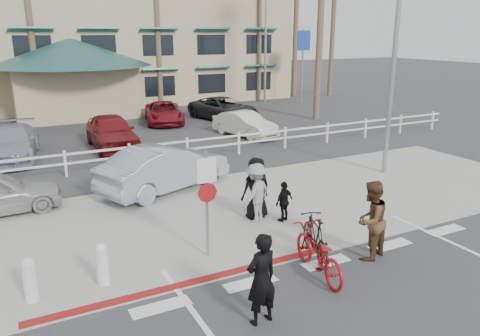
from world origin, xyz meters
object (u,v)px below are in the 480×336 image
bike_black (315,237)px  sign_post (207,199)px  bike_red (318,253)px  car_white_sedan (165,168)px

bike_black → sign_post: bearing=-11.1°
bike_red → car_white_sedan: size_ratio=0.44×
bike_red → bike_black: size_ratio=1.17×
sign_post → bike_red: bearing=-47.8°
bike_red → bike_black: 0.84m
sign_post → car_white_sedan: sign_post is taller
sign_post → car_white_sedan: 5.26m
sign_post → bike_red: (1.77, -1.96, -0.91)m
bike_red → car_white_sedan: (-1.07, 7.13, 0.23)m
sign_post → bike_black: sign_post is taller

